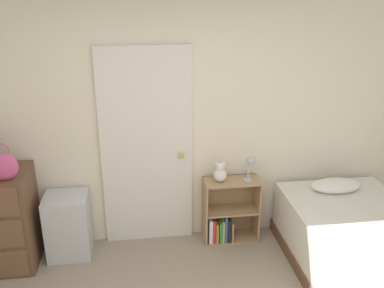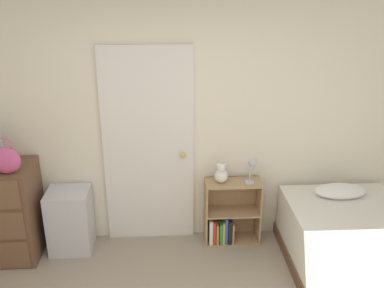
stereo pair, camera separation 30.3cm
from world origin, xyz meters
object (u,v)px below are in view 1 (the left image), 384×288
at_px(storage_bin, 68,225).
at_px(desk_lamp, 250,164).
at_px(handbag, 3,166).
at_px(teddy_bear, 220,173).
at_px(bed, 366,255).
at_px(bookshelf, 226,216).

xyz_separation_m(storage_bin, desk_lamp, (1.82, 0.02, 0.55)).
relative_size(handbag, teddy_bear, 1.66).
bearing_deg(teddy_bear, bed, -36.07).
distance_m(teddy_bear, bed, 1.53).
bearing_deg(teddy_bear, bookshelf, 3.73).
bearing_deg(desk_lamp, storage_bin, -179.51).
height_order(storage_bin, bookshelf, bookshelf).
relative_size(storage_bin, desk_lamp, 2.38).
height_order(handbag, bookshelf, handbag).
distance_m(handbag, desk_lamp, 2.28).
distance_m(bookshelf, bed, 1.39).
bearing_deg(bookshelf, handbag, -171.68).
height_order(storage_bin, desk_lamp, desk_lamp).
bearing_deg(desk_lamp, bookshelf, 169.26).
bearing_deg(bookshelf, storage_bin, -177.94).
distance_m(handbag, storage_bin, 0.92).
xyz_separation_m(storage_bin, bookshelf, (1.60, 0.06, -0.06)).
bearing_deg(handbag, teddy_bear, 8.49).
distance_m(storage_bin, bookshelf, 1.60).
bearing_deg(desk_lamp, bed, -43.05).
xyz_separation_m(handbag, bookshelf, (2.03, 0.30, -0.83)).
bearing_deg(storage_bin, bookshelf, 2.06).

